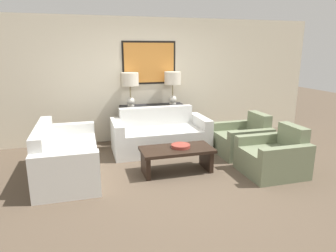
% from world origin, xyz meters
% --- Properties ---
extents(ground_plane, '(20.00, 20.00, 0.00)m').
position_xyz_m(ground_plane, '(0.00, 0.00, 0.00)').
color(ground_plane, brown).
extents(back_wall, '(7.84, 0.12, 2.65)m').
position_xyz_m(back_wall, '(0.00, 2.37, 1.33)').
color(back_wall, beige).
rests_on(back_wall, ground_plane).
extents(console_table, '(1.38, 0.39, 0.80)m').
position_xyz_m(console_table, '(0.00, 2.10, 0.40)').
color(console_table, black).
rests_on(console_table, ground_plane).
extents(table_lamp_left, '(0.36, 0.36, 0.71)m').
position_xyz_m(table_lamp_left, '(-0.47, 2.10, 1.31)').
color(table_lamp_left, silver).
rests_on(table_lamp_left, console_table).
extents(table_lamp_right, '(0.36, 0.36, 0.71)m').
position_xyz_m(table_lamp_right, '(0.47, 2.10, 1.31)').
color(table_lamp_right, silver).
rests_on(table_lamp_right, console_table).
extents(couch_by_back_wall, '(1.88, 0.90, 0.83)m').
position_xyz_m(couch_by_back_wall, '(0.00, 1.41, 0.30)').
color(couch_by_back_wall, silver).
rests_on(couch_by_back_wall, ground_plane).
extents(couch_by_side, '(0.90, 1.88, 0.83)m').
position_xyz_m(couch_by_side, '(-1.76, 0.63, 0.30)').
color(couch_by_side, silver).
rests_on(couch_by_side, ground_plane).
extents(coffee_table, '(1.19, 0.59, 0.41)m').
position_xyz_m(coffee_table, '(-0.01, 0.26, 0.30)').
color(coffee_table, black).
rests_on(coffee_table, ground_plane).
extents(decorative_bowl, '(0.31, 0.31, 0.05)m').
position_xyz_m(decorative_bowl, '(0.07, 0.29, 0.44)').
color(decorative_bowl, '#93382D').
rests_on(decorative_bowl, coffee_table).
extents(armchair_near_back_wall, '(0.92, 0.86, 0.79)m').
position_xyz_m(armchair_near_back_wall, '(1.49, 0.76, 0.27)').
color(armchair_near_back_wall, '#707A5B').
rests_on(armchair_near_back_wall, ground_plane).
extents(armchair_near_camera, '(0.92, 0.86, 0.79)m').
position_xyz_m(armchair_near_camera, '(1.49, -0.23, 0.27)').
color(armchair_near_camera, '#707A5B').
rests_on(armchair_near_camera, ground_plane).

